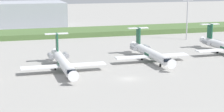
# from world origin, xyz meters

# --- Properties ---
(ground_plane) EXTENTS (500.00, 500.00, 0.00)m
(ground_plane) POSITION_xyz_m (0.00, 30.00, 0.00)
(ground_plane) COLOR #9E9B96
(grass_berm) EXTENTS (320.00, 20.00, 2.17)m
(grass_berm) POSITION_xyz_m (0.00, 78.66, 1.08)
(grass_berm) COLOR #4C6B38
(grass_berm) RESTS_ON ground
(regional_jet_third) EXTENTS (22.81, 31.00, 9.00)m
(regional_jet_third) POSITION_xyz_m (-14.45, 12.86, 2.54)
(regional_jet_third) COLOR white
(regional_jet_third) RESTS_ON ground
(regional_jet_fourth) EXTENTS (22.81, 31.00, 9.00)m
(regional_jet_fourth) POSITION_xyz_m (13.08, 18.17, 2.54)
(regional_jet_fourth) COLOR white
(regional_jet_fourth) RESTS_ON ground
(antenna_mast) EXTENTS (4.40, 0.50, 24.38)m
(antenna_mast) POSITION_xyz_m (42.88, 52.27, 10.10)
(antenna_mast) COLOR #B2B2B7
(antenna_mast) RESTS_ON ground
(distant_hangar) EXTENTS (59.77, 27.73, 12.76)m
(distant_hangar) POSITION_xyz_m (-28.03, 112.85, 6.38)
(distant_hangar) COLOR #9EA3AD
(distant_hangar) RESTS_ON ground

